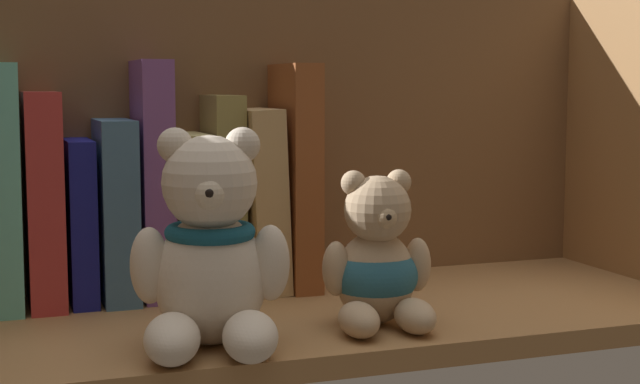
% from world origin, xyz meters
% --- Properties ---
extents(shelf_board, '(0.75, 0.30, 0.02)m').
position_xyz_m(shelf_board, '(0.00, 0.00, 0.01)').
color(shelf_board, '#9E7042').
rests_on(shelf_board, ground).
extents(shelf_back_panel, '(0.77, 0.01, 0.34)m').
position_xyz_m(shelf_back_panel, '(0.00, 0.15, 0.17)').
color(shelf_back_panel, brown).
rests_on(shelf_back_panel, ground).
extents(book_2, '(0.03, 0.13, 0.23)m').
position_xyz_m(book_2, '(-0.28, 0.12, 0.14)').
color(book_2, '#69CBBF').
rests_on(book_2, shelf_board).
extents(book_3, '(0.03, 0.12, 0.21)m').
position_xyz_m(book_3, '(-0.24, 0.12, 0.12)').
color(book_3, '#BC3535').
rests_on(book_3, shelf_board).
extents(book_4, '(0.02, 0.11, 0.16)m').
position_xyz_m(book_4, '(-0.21, 0.12, 0.10)').
color(book_4, navy).
rests_on(book_4, shelf_board).
extents(book_5, '(0.03, 0.12, 0.18)m').
position_xyz_m(book_5, '(-0.17, 0.12, 0.11)').
color(book_5, '#416B91').
rests_on(book_5, shelf_board).
extents(book_6, '(0.03, 0.11, 0.24)m').
position_xyz_m(book_6, '(-0.14, 0.12, 0.14)').
color(book_6, '#794990').
rests_on(book_6, shelf_board).
extents(book_7, '(0.03, 0.12, 0.16)m').
position_xyz_m(book_7, '(-0.10, 0.12, 0.10)').
color(book_7, tan).
rests_on(book_7, shelf_board).
extents(book_8, '(0.03, 0.09, 0.20)m').
position_xyz_m(book_8, '(-0.06, 0.12, 0.12)').
color(book_8, '#958949').
rests_on(book_8, shelf_board).
extents(book_9, '(0.04, 0.12, 0.19)m').
position_xyz_m(book_9, '(-0.03, 0.12, 0.11)').
color(book_9, tan).
rests_on(book_9, shelf_board).
extents(book_10, '(0.03, 0.13, 0.23)m').
position_xyz_m(book_10, '(0.01, 0.12, 0.14)').
color(book_10, brown).
rests_on(book_10, shelf_board).
extents(teddy_bear_larger, '(0.13, 0.14, 0.18)m').
position_xyz_m(teddy_bear_larger, '(-0.12, -0.09, 0.10)').
color(teddy_bear_larger, beige).
rests_on(teddy_bear_larger, shelf_board).
extents(teddy_bear_smaller, '(0.10, 0.11, 0.14)m').
position_xyz_m(teddy_bear_smaller, '(0.03, -0.07, 0.07)').
color(teddy_bear_smaller, tan).
rests_on(teddy_bear_smaller, shelf_board).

